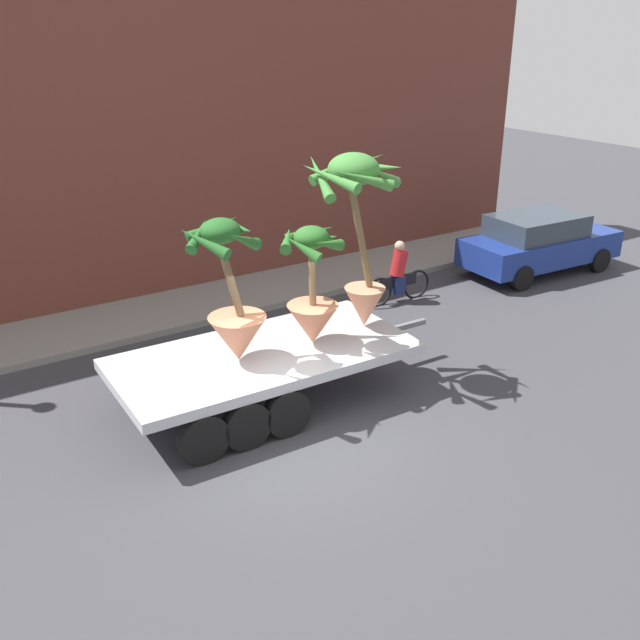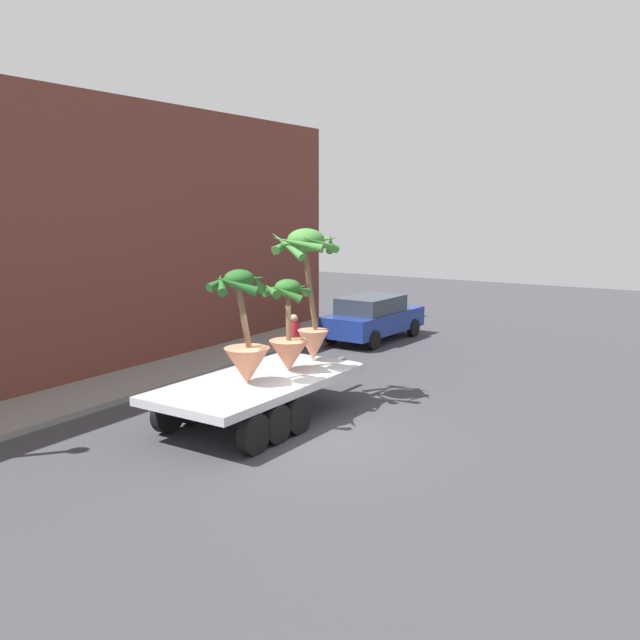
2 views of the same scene
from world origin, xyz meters
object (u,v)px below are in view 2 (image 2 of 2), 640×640
cyclist (294,342)px  potted_palm_middle (288,334)px  potted_palm_front (245,340)px  parked_car (373,317)px  potted_palm_rear (308,281)px  flatbed_trailer (253,391)px

cyclist → potted_palm_middle: bearing=-147.3°
potted_palm_front → parked_car: bearing=12.4°
potted_palm_rear → parked_car: 8.18m
potted_palm_rear → potted_palm_front: 2.67m
potted_palm_rear → potted_palm_middle: bearing=-174.0°
potted_palm_middle → potted_palm_rear: bearing=6.0°
potted_palm_front → parked_car: potted_palm_front is taller
potted_palm_rear → parked_car: size_ratio=0.72×
flatbed_trailer → potted_palm_rear: size_ratio=1.92×
flatbed_trailer → potted_palm_front: 1.22m
potted_palm_front → cyclist: size_ratio=1.33×
potted_palm_middle → parked_car: 8.96m
potted_palm_rear → potted_palm_front: size_ratio=1.31×
potted_palm_rear → potted_palm_front: potted_palm_rear is taller
flatbed_trailer → potted_palm_front: (-0.33, -0.06, 1.18)m
potted_palm_middle → cyclist: 5.03m
potted_palm_front → cyclist: 6.25m
potted_palm_middle → potted_palm_front: potted_palm_front is taller
potted_palm_middle → potted_palm_front: (-1.46, 0.10, 0.09)m
parked_car → potted_palm_front: bearing=-167.6°
potted_palm_rear → potted_palm_middle: potted_palm_rear is taller
potted_palm_middle → flatbed_trailer: bearing=171.5°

